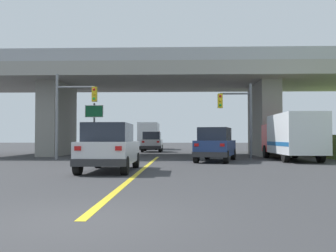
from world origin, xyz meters
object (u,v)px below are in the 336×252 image
(suv_lead, at_px, (110,147))
(box_truck, at_px, (292,136))
(suv_crossing, at_px, (216,145))
(traffic_signal_nearside, at_px, (239,112))
(highway_sign, at_px, (94,118))
(semi_truck_distant, at_px, (149,136))
(sedan_oncoming, at_px, (152,142))
(traffic_signal_farside, at_px, (70,107))

(suv_lead, distance_m, box_truck, 12.90)
(suv_crossing, bearing_deg, suv_lead, -112.74)
(suv_lead, xyz_separation_m, traffic_signal_nearside, (6.91, 9.38, 2.13))
(suv_lead, distance_m, highway_sign, 13.73)
(semi_truck_distant, bearing_deg, box_truck, -64.70)
(sedan_oncoming, bearing_deg, highway_sign, -112.02)
(traffic_signal_nearside, distance_m, highway_sign, 11.21)
(box_truck, bearing_deg, suv_crossing, -166.02)
(suv_crossing, xyz_separation_m, traffic_signal_farside, (-9.27, 1.52, 2.43))
(sedan_oncoming, height_order, traffic_signal_farside, traffic_signal_farside)
(suv_lead, bearing_deg, sedan_oncoming, 89.69)
(sedan_oncoming, relative_size, highway_sign, 1.04)
(traffic_signal_nearside, xyz_separation_m, semi_truck_distant, (-7.79, 21.80, -1.46))
(box_truck, height_order, traffic_signal_nearside, traffic_signal_nearside)
(suv_crossing, xyz_separation_m, sedan_oncoming, (-4.98, 15.56, -0.00))
(suv_lead, relative_size, traffic_signal_farside, 0.84)
(traffic_signal_nearside, bearing_deg, traffic_signal_farside, -175.04)
(sedan_oncoming, bearing_deg, suv_crossing, -72.24)
(box_truck, distance_m, semi_truck_distant, 25.51)
(sedan_oncoming, xyz_separation_m, semi_truck_distant, (-1.01, 8.72, 0.67))
(suv_crossing, distance_m, box_truck, 5.08)
(traffic_signal_nearside, bearing_deg, highway_sign, 160.62)
(sedan_oncoming, bearing_deg, semi_truck_distant, 96.61)
(sedan_oncoming, relative_size, traffic_signal_nearside, 0.85)
(traffic_signal_nearside, relative_size, highway_sign, 1.23)
(traffic_signal_farside, bearing_deg, box_truck, -1.22)
(suv_lead, relative_size, sedan_oncoming, 1.11)
(sedan_oncoming, height_order, traffic_signal_nearside, traffic_signal_nearside)
(suv_crossing, height_order, sedan_oncoming, same)
(suv_lead, distance_m, traffic_signal_nearside, 11.84)
(suv_crossing, distance_m, traffic_signal_farside, 9.71)
(sedan_oncoming, bearing_deg, box_truck, -55.40)
(box_truck, relative_size, sedan_oncoming, 1.71)
(traffic_signal_farside, xyz_separation_m, highway_sign, (0.50, 4.68, -0.49))
(box_truck, height_order, highway_sign, highway_sign)
(box_truck, xyz_separation_m, semi_truck_distant, (-10.90, 23.06, 0.15))
(traffic_signal_farside, bearing_deg, suv_lead, -63.66)
(suv_lead, xyz_separation_m, sedan_oncoming, (0.12, 22.45, -0.00))
(suv_lead, bearing_deg, traffic_signal_farside, 116.34)
(traffic_signal_farside, relative_size, highway_sign, 1.36)
(suv_lead, bearing_deg, traffic_signal_nearside, 53.63)
(traffic_signal_nearside, bearing_deg, suv_lead, -126.37)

